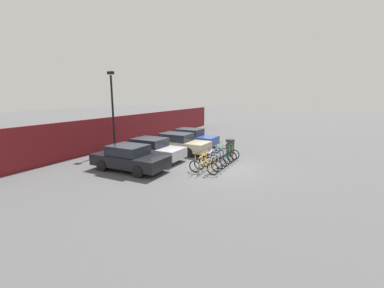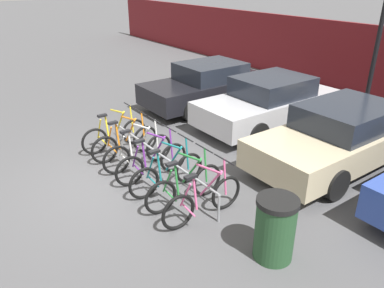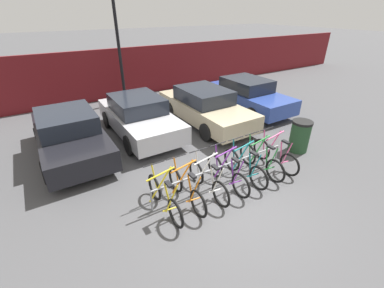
{
  "view_description": "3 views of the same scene",
  "coord_description": "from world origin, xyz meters",
  "views": [
    {
      "loc": [
        -13.29,
        -4.92,
        4.15
      ],
      "look_at": [
        -0.24,
        1.83,
        1.27
      ],
      "focal_mm": 24.0,
      "sensor_mm": 36.0,
      "label": 1
    },
    {
      "loc": [
        6.49,
        -2.87,
        3.99
      ],
      "look_at": [
        1.25,
        0.92,
        1.02
      ],
      "focal_mm": 35.0,
      "sensor_mm": 36.0,
      "label": 2
    },
    {
      "loc": [
        -3.3,
        -3.63,
        4.13
      ],
      "look_at": [
        -0.0,
        1.65,
        0.84
      ],
      "focal_mm": 24.0,
      "sensor_mm": 36.0,
      "label": 3
    }
  ],
  "objects": [
    {
      "name": "car_black",
      "position": [
        -2.72,
        4.43,
        0.69
      ],
      "size": [
        1.91,
        4.28,
        1.4
      ],
      "color": "black",
      "rests_on": "ground"
    },
    {
      "name": "lamp_post",
      "position": [
        0.39,
        8.5,
        3.19
      ],
      "size": [
        0.24,
        0.44,
        5.68
      ],
      "color": "black",
      "rests_on": "ground"
    },
    {
      "name": "car_silver",
      "position": [
        -0.34,
        4.73,
        0.69
      ],
      "size": [
        1.91,
        4.27,
        1.4
      ],
      "color": "#B7B7BC",
      "rests_on": "ground"
    },
    {
      "name": "bicycle_teal",
      "position": [
        0.96,
        0.53,
        0.38
      ],
      "size": [
        0.68,
        1.71,
        1.05
      ],
      "rotation": [
        0.0,
        0.0,
        -0.06
      ],
      "color": "black",
      "rests_on": "ground"
    },
    {
      "name": "car_beige",
      "position": [
        2.26,
        4.31,
        0.69
      ],
      "size": [
        1.91,
        4.59,
        1.4
      ],
      "color": "#C1B28E",
      "rests_on": "ground"
    },
    {
      "name": "ground_plane",
      "position": [
        0.0,
        0.0,
        0.0
      ],
      "size": [
        120.0,
        120.0,
        0.0
      ],
      "primitive_type": "plane",
      "color": "#4C4C4F"
    },
    {
      "name": "bike_rack",
      "position": [
        0.34,
        0.68,
        0.49
      ],
      "size": [
        4.12,
        0.04,
        0.57
      ],
      "color": "gray",
      "rests_on": "ground"
    },
    {
      "name": "bicycle_green",
      "position": [
        1.56,
        0.53,
        0.38
      ],
      "size": [
        0.68,
        1.71,
        1.05
      ],
      "rotation": [
        0.0,
        0.0,
        -0.02
      ],
      "color": "black",
      "rests_on": "ground"
    },
    {
      "name": "car_blue",
      "position": [
        4.77,
        4.61,
        0.69
      ],
      "size": [
        1.91,
        4.36,
        1.4
      ],
      "color": "#2D479E",
      "rests_on": "ground"
    },
    {
      "name": "hoarding_wall",
      "position": [
        0.0,
        9.5,
        1.21
      ],
      "size": [
        36.0,
        0.16,
        2.43
      ],
      "primitive_type": "cube",
      "color": "maroon",
      "rests_on": "ground"
    },
    {
      "name": "bicycle_purple",
      "position": [
        0.36,
        0.53,
        0.38
      ],
      "size": [
        0.68,
        1.71,
        1.05
      ],
      "rotation": [
        0.0,
        0.0,
        -0.02
      ],
      "color": "black",
      "rests_on": "ground"
    },
    {
      "name": "bicycle_yellow",
      "position": [
        -1.44,
        0.53,
        0.38
      ],
      "size": [
        0.68,
        1.71,
        1.05
      ],
      "rotation": [
        0.0,
        0.0,
        0.02
      ],
      "color": "black",
      "rests_on": "ground"
    },
    {
      "name": "bicycle_pink",
      "position": [
        2.13,
        0.53,
        0.38
      ],
      "size": [
        0.68,
        1.71,
        1.05
      ],
      "rotation": [
        0.0,
        0.0,
        -0.06
      ],
      "color": "black",
      "rests_on": "ground"
    },
    {
      "name": "bicycle_orange",
      "position": [
        -0.87,
        0.53,
        0.38
      ],
      "size": [
        0.68,
        1.71,
        1.05
      ],
      "rotation": [
        0.0,
        0.0,
        0.04
      ],
      "color": "black",
      "rests_on": "ground"
    },
    {
      "name": "trash_bin",
      "position": [
        3.54,
        0.79,
        0.52
      ],
      "size": [
        0.63,
        0.63,
        1.03
      ],
      "color": "#234728",
      "rests_on": "ground"
    },
    {
      "name": "bicycle_white",
      "position": [
        -0.25,
        0.53,
        0.38
      ],
      "size": [
        0.68,
        1.71,
        1.05
      ],
      "rotation": [
        0.0,
        0.0,
        0.03
      ],
      "color": "black",
      "rests_on": "ground"
    }
  ]
}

